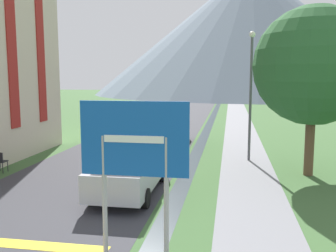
# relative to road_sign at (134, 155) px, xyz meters

# --- Properties ---
(ground_plane) EXTENTS (160.00, 160.00, 0.00)m
(ground_plane) POSITION_rel_road_sign_xyz_m (-1.01, 16.39, -2.34)
(ground_plane) COLOR #3D6033
(road) EXTENTS (6.40, 60.00, 0.01)m
(road) POSITION_rel_road_sign_xyz_m (-3.51, 26.39, -2.34)
(road) COLOR #38383D
(road) RESTS_ON ground_plane
(footpath) EXTENTS (2.20, 60.00, 0.01)m
(footpath) POSITION_rel_road_sign_xyz_m (2.59, 26.39, -2.34)
(footpath) COLOR slate
(footpath) RESTS_ON ground_plane
(drainage_channel) EXTENTS (0.60, 60.00, 0.00)m
(drainage_channel) POSITION_rel_road_sign_xyz_m (0.19, 26.39, -2.34)
(drainage_channel) COLOR black
(drainage_channel) RESTS_ON ground_plane
(mountain_distant) EXTENTS (68.52, 68.52, 27.93)m
(mountain_distant) POSITION_rel_road_sign_xyz_m (5.68, 80.16, 11.62)
(mountain_distant) COLOR slate
(mountain_distant) RESTS_ON ground_plane
(road_sign) EXTENTS (2.16, 0.11, 3.41)m
(road_sign) POSITION_rel_road_sign_xyz_m (0.00, 0.00, 0.00)
(road_sign) COLOR #9E9EA3
(road_sign) RESTS_ON ground_plane
(parked_car_near) EXTENTS (1.86, 4.57, 1.82)m
(parked_car_near) POSITION_rel_road_sign_xyz_m (-1.41, 4.80, -1.43)
(parked_car_near) COLOR #B2B2B7
(parked_car_near) RESTS_ON ground_plane
(parked_car_far) EXTENTS (1.92, 4.16, 1.82)m
(parked_car_far) POSITION_rel_road_sign_xyz_m (-1.60, 13.97, -1.43)
(parked_car_far) COLOR black
(parked_car_far) RESTS_ON ground_plane
(cafe_chair_far_left) EXTENTS (0.40, 0.40, 0.85)m
(cafe_chair_far_left) POSITION_rel_road_sign_xyz_m (-7.29, 6.47, -1.83)
(cafe_chair_far_left) COLOR #232328
(cafe_chair_far_left) RESTS_ON ground_plane
(streetlamp) EXTENTS (0.28, 0.28, 5.87)m
(streetlamp) POSITION_rel_road_sign_xyz_m (2.73, 10.48, 1.09)
(streetlamp) COLOR #515156
(streetlamp) RESTS_ON ground_plane
(tree_by_path) EXTENTS (4.55, 4.55, 6.55)m
(tree_by_path) POSITION_rel_road_sign_xyz_m (4.92, 8.16, 1.92)
(tree_by_path) COLOR brown
(tree_by_path) RESTS_ON ground_plane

